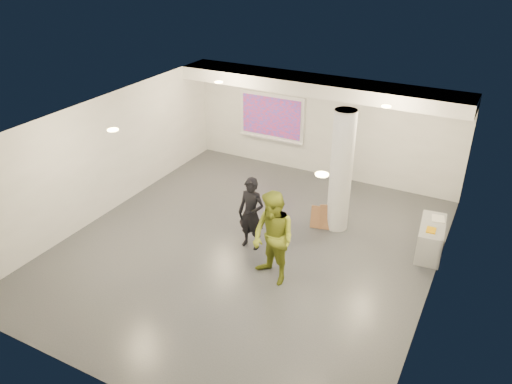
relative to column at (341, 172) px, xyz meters
The scene contains 20 objects.
floor 2.78m from the column, 129.81° to the right, with size 8.00×9.00×0.01m, color #383B40.
ceiling 2.78m from the column, 129.81° to the right, with size 8.00×9.00×0.01m, color white.
wall_back 3.09m from the column, 119.05° to the left, with size 8.00×0.01×3.00m, color silver.
wall_front 6.48m from the column, 103.39° to the right, with size 8.00×0.01×3.00m, color silver.
wall_left 5.79m from the column, 161.88° to the right, with size 0.01×9.00×3.00m, color silver.
wall_right 3.08m from the column, 35.75° to the right, with size 0.01×9.00×3.00m, color silver.
soffit_band 2.94m from the column, 124.90° to the left, with size 8.00×1.10×0.36m, color white.
downlight_nw 4.05m from the column, 169.29° to the left, with size 0.22×0.22×0.02m, color #FADD7D.
downlight_ne 1.78m from the column, 45.00° to the left, with size 0.22×0.22×0.02m, color #FADD7D.
downlight_sw 5.17m from the column, 138.27° to the right, with size 0.22×0.22×0.02m, color #FADD7D.
downlight_se 3.68m from the column, 78.02° to the right, with size 0.22×0.22×0.02m, color #FADD7D.
column is the anchor object (origin of this frame).
projection_screen 4.08m from the column, 139.44° to the left, with size 2.10×0.13×1.42m.
credenza 2.49m from the column, ahead, with size 0.52×1.25×0.73m, color gray.
papers_stack 2.41m from the column, ahead, with size 0.27×0.34×0.02m, color silver.
postit_pad 2.38m from the column, ahead, with size 0.19×0.26×0.03m, color #ECA104.
cardboard_back 1.20m from the column, 130.61° to the right, with size 0.57×0.05×0.62m, color brown.
cardboard_front 1.29m from the column, 149.40° to the right, with size 0.51×0.05×0.56m, color brown.
woman 2.34m from the column, 130.19° to the right, with size 0.63×0.41×1.72m, color black.
man 2.69m from the column, 100.42° to the right, with size 0.98×0.76×2.01m, color olive.
Camera 1 is at (4.63, -8.42, 6.44)m, focal length 35.00 mm.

